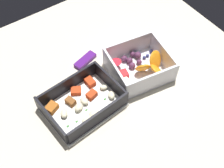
{
  "coord_description": "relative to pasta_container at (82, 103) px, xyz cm",
  "views": [
    {
      "loc": [
        -27.55,
        -37.37,
        67.25
      ],
      "look_at": [
        -0.84,
        0.83,
        4.0
      ],
      "focal_mm": 48.06,
      "sensor_mm": 36.0,
      "label": 1
    }
  ],
  "objects": [
    {
      "name": "table_surface",
      "position": [
        10.18,
        -0.56,
        -2.57
      ],
      "size": [
        80.0,
        80.0,
        2.0
      ],
      "primitive_type": "cube",
      "color": "beige",
      "rests_on": "ground"
    },
    {
      "name": "candy_bar",
      "position": [
        8.48,
        12.37,
        -0.97
      ],
      "size": [
        7.39,
        4.18,
        1.2
      ],
      "primitive_type": "cube",
      "rotation": [
        0.0,
        0.0,
        0.27
      ],
      "color": "#51197A",
      "rests_on": "table_surface"
    },
    {
      "name": "pasta_container",
      "position": [
        0.0,
        0.0,
        0.0
      ],
      "size": [
        19.8,
        15.01,
        5.04
      ],
      "rotation": [
        0.0,
        0.0,
        0.08
      ],
      "color": "white",
      "rests_on": "table_surface"
    },
    {
      "name": "fruit_bowl",
      "position": [
        18.82,
        0.75,
        0.71
      ],
      "size": [
        17.5,
        16.44,
        6.46
      ],
      "rotation": [
        0.0,
        0.0,
        -0.17
      ],
      "color": "white",
      "rests_on": "table_surface"
    }
  ]
}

